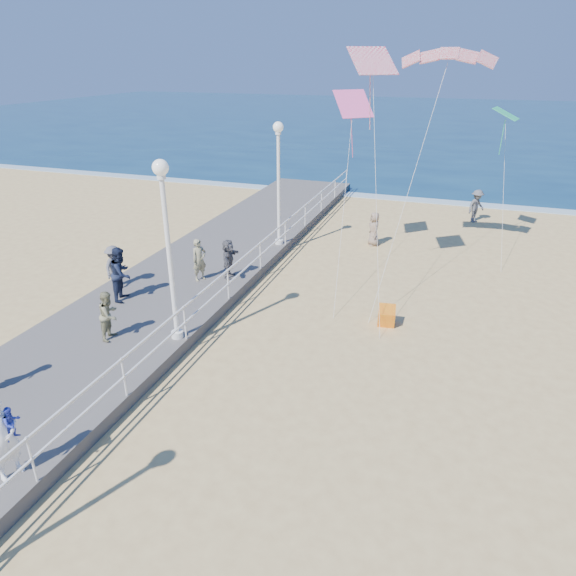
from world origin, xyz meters
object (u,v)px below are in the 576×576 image
(spectator_6, at_px, (199,260))
(beach_walker_a, at_px, (476,206))
(spectator_5, at_px, (229,259))
(woman_holding_toddler, at_px, (3,439))
(lamp_post_mid, at_px, (167,234))
(spectator_2, at_px, (114,266))
(box_kite, at_px, (386,317))
(beach_walker_c, at_px, (374,229))
(lamp_post_far, at_px, (279,172))
(toddler_held, at_px, (12,423))
(spectator_7, at_px, (121,274))
(spectator_1, at_px, (109,315))

(spectator_6, height_order, beach_walker_a, spectator_6)
(spectator_5, bearing_deg, woman_holding_toddler, 172.92)
(lamp_post_mid, height_order, spectator_2, lamp_post_mid)
(woman_holding_toddler, bearing_deg, lamp_post_mid, 9.39)
(box_kite, bearing_deg, spectator_5, 161.50)
(lamp_post_mid, height_order, beach_walker_c, lamp_post_mid)
(beach_walker_a, bearing_deg, woman_holding_toddler, -162.67)
(lamp_post_far, height_order, spectator_6, lamp_post_far)
(lamp_post_mid, xyz_separation_m, spectator_2, (-4.07, 2.62, -2.48))
(beach_walker_a, bearing_deg, toddler_held, -162.47)
(lamp_post_mid, xyz_separation_m, woman_holding_toddler, (-0.30, -6.02, -2.35))
(spectator_2, distance_m, beach_walker_a, 18.93)
(spectator_5, bearing_deg, spectator_7, 130.16)
(beach_walker_c, bearing_deg, beach_walker_a, 117.67)
(lamp_post_far, distance_m, spectator_6, 5.60)
(lamp_post_mid, relative_size, spectator_1, 3.51)
(spectator_7, bearing_deg, box_kite, -91.90)
(spectator_1, bearing_deg, beach_walker_a, -38.01)
(spectator_7, xyz_separation_m, beach_walker_c, (7.02, 9.57, -0.55))
(lamp_post_far, bearing_deg, spectator_6, -106.42)
(lamp_post_mid, relative_size, woman_holding_toddler, 2.93)
(lamp_post_far, xyz_separation_m, spectator_2, (-4.07, -6.38, -2.48))
(box_kite, bearing_deg, spectator_1, -158.62)
(woman_holding_toddler, xyz_separation_m, beach_walker_c, (4.17, 17.38, -0.51))
(box_kite, bearing_deg, toddler_held, -129.60)
(lamp_post_far, bearing_deg, box_kite, -43.43)
(lamp_post_far, height_order, box_kite, lamp_post_far)
(spectator_1, bearing_deg, woman_holding_toddler, -171.64)
(lamp_post_far, xyz_separation_m, woman_holding_toddler, (-0.30, -15.02, -2.35))
(lamp_post_far, distance_m, spectator_5, 4.95)
(woman_holding_toddler, bearing_deg, beach_walker_a, -8.50)
(spectator_1, bearing_deg, box_kite, -68.87)
(spectator_2, relative_size, spectator_6, 0.97)
(spectator_2, height_order, beach_walker_c, spectator_2)
(spectator_2, distance_m, spectator_7, 1.25)
(lamp_post_mid, height_order, spectator_1, lamp_post_mid)
(beach_walker_a, bearing_deg, lamp_post_mid, -168.31)
(spectator_7, height_order, beach_walker_c, spectator_7)
(spectator_5, relative_size, beach_walker_c, 0.95)
(spectator_7, height_order, box_kite, spectator_7)
(spectator_7, bearing_deg, lamp_post_mid, -132.81)
(spectator_2, bearing_deg, spectator_1, -153.24)
(woman_holding_toddler, relative_size, spectator_7, 0.96)
(spectator_6, distance_m, beach_walker_a, 16.05)
(spectator_6, bearing_deg, beach_walker_c, -7.67)
(lamp_post_mid, height_order, lamp_post_far, same)
(woman_holding_toddler, height_order, spectator_1, woman_holding_toddler)
(lamp_post_mid, height_order, toddler_held, lamp_post_mid)
(spectator_7, distance_m, beach_walker_c, 11.88)
(box_kite, bearing_deg, lamp_post_mid, -155.85)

